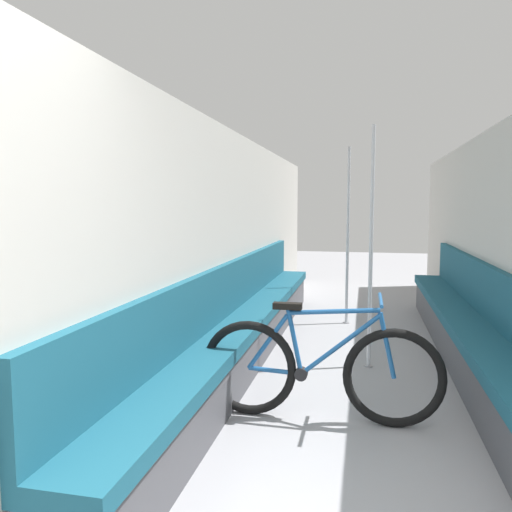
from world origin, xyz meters
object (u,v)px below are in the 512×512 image
Objects in this scene: grab_pole_near at (348,239)px; bench_seat_row_left at (244,328)px; bicycle at (319,370)px; grab_pole_far at (371,251)px; bench_seat_row_right at (476,341)px.

bench_seat_row_left is at bearing -116.93° from grab_pole_near.
grab_pole_far is at bearing 60.41° from bicycle.
bench_seat_row_left is 1.00× the size of bench_seat_row_right.
grab_pole_far is (1.17, 0.09, 0.76)m from bench_seat_row_left.
bench_seat_row_left is at bearing -175.67° from grab_pole_far.
bench_seat_row_right is 2.76× the size of grab_pole_far.
grab_pole_near is at bearing 123.40° from bench_seat_row_right.
grab_pole_near reaches higher than bench_seat_row_left.
bench_seat_row_left is 2.08m from bench_seat_row_right.
bench_seat_row_left is at bearing 110.56° from bicycle.
bench_seat_row_right is at bearing 0.00° from bench_seat_row_left.
bench_seat_row_left is 1.44m from bicycle.
grab_pole_far is at bearing 4.33° from bench_seat_row_left.
grab_pole_near is 1.71m from grab_pole_far.
grab_pole_far is at bearing -81.05° from grab_pole_near.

